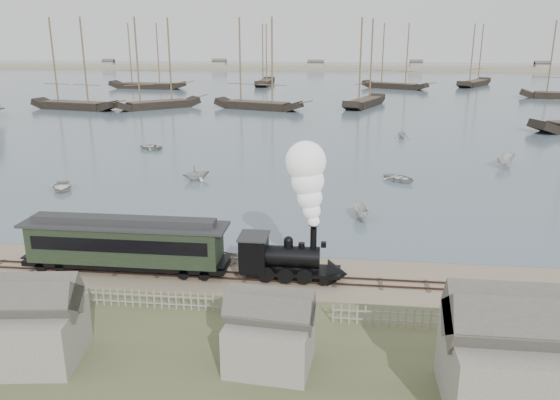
# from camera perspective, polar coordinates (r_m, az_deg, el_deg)

# --- Properties ---
(ground) EXTENTS (600.00, 600.00, 0.00)m
(ground) POSITION_cam_1_polar(r_m,az_deg,el_deg) (38.99, -1.60, -6.93)
(ground) COLOR gray
(ground) RESTS_ON ground
(harbor_water) EXTENTS (600.00, 336.00, 0.06)m
(harbor_water) POSITION_cam_1_polar(r_m,az_deg,el_deg) (206.01, 5.34, 12.22)
(harbor_water) COLOR #445561
(harbor_water) RESTS_ON ground
(rail_track) EXTENTS (120.00, 1.80, 0.16)m
(rail_track) POSITION_cam_1_polar(r_m,az_deg,el_deg) (37.17, -2.05, -8.10)
(rail_track) COLOR #39241F
(rail_track) RESTS_ON ground
(picket_fence_west) EXTENTS (19.00, 0.10, 1.20)m
(picket_fence_west) POSITION_cam_1_polar(r_m,az_deg,el_deg) (34.42, -14.31, -10.85)
(picket_fence_west) COLOR slate
(picket_fence_west) RESTS_ON ground
(picket_fence_east) EXTENTS (15.00, 0.10, 1.20)m
(picket_fence_east) POSITION_cam_1_polar(r_m,az_deg,el_deg) (32.73, 19.13, -12.81)
(picket_fence_east) COLOR slate
(picket_fence_east) RESTS_ON ground
(shed_left) EXTENTS (5.00, 4.00, 4.10)m
(shed_left) POSITION_cam_1_polar(r_m,az_deg,el_deg) (31.22, -24.54, -14.97)
(shed_left) COLOR slate
(shed_left) RESTS_ON ground
(shed_mid) EXTENTS (4.00, 3.50, 3.60)m
(shed_mid) POSITION_cam_1_polar(r_m,az_deg,el_deg) (28.26, -1.05, -16.83)
(shed_mid) COLOR slate
(shed_mid) RESTS_ON ground
(far_spit) EXTENTS (500.00, 20.00, 1.80)m
(far_spit) POSITION_cam_1_polar(r_m,az_deg,el_deg) (285.83, 5.80, 13.41)
(far_spit) COLOR tan
(far_spit) RESTS_ON ground
(locomotive) EXTENTS (7.22, 2.70, 9.00)m
(locomotive) POSITION_cam_1_polar(r_m,az_deg,el_deg) (35.34, 2.39, -2.24)
(locomotive) COLOR black
(locomotive) RESTS_ON ground
(passenger_coach) EXTENTS (14.15, 2.73, 3.44)m
(passenger_coach) POSITION_cam_1_polar(r_m,az_deg,el_deg) (38.79, -15.87, -4.26)
(passenger_coach) COLOR black
(passenger_coach) RESTS_ON ground
(beached_dinghy) EXTENTS (3.30, 4.31, 0.83)m
(beached_dinghy) POSITION_cam_1_polar(r_m,az_deg,el_deg) (39.66, -6.85, -5.98)
(beached_dinghy) COLOR beige
(beached_dinghy) RESTS_ON ground
(rowboat_0) EXTENTS (4.82, 4.27, 0.83)m
(rowboat_0) POSITION_cam_1_polar(r_m,az_deg,el_deg) (62.15, -21.84, 1.34)
(rowboat_0) COLOR beige
(rowboat_0) RESTS_ON harbor_water
(rowboat_1) EXTENTS (4.16, 4.26, 1.70)m
(rowboat_1) POSITION_cam_1_polar(r_m,az_deg,el_deg) (62.36, -8.77, 2.82)
(rowboat_1) COLOR beige
(rowboat_1) RESTS_ON harbor_water
(rowboat_2) EXTENTS (3.23, 1.66, 1.19)m
(rowboat_2) POSITION_cam_1_polar(r_m,az_deg,el_deg) (49.03, 8.38, -1.28)
(rowboat_2) COLOR beige
(rowboat_2) RESTS_ON harbor_water
(rowboat_3) EXTENTS (4.68, 4.73, 0.80)m
(rowboat_3) POSITION_cam_1_polar(r_m,az_deg,el_deg) (62.70, 12.38, 2.28)
(rowboat_3) COLOR beige
(rowboat_3) RESTS_ON harbor_water
(rowboat_5) EXTENTS (4.00, 3.53, 1.51)m
(rowboat_5) POSITION_cam_1_polar(r_m,az_deg,el_deg) (73.88, 22.50, 3.82)
(rowboat_5) COLOR beige
(rowboat_5) RESTS_ON harbor_water
(rowboat_6) EXTENTS (4.07, 4.71, 0.82)m
(rowboat_6) POSITION_cam_1_polar(r_m,az_deg,el_deg) (81.44, -13.46, 5.47)
(rowboat_6) COLOR beige
(rowboat_6) RESTS_ON harbor_water
(rowboat_7) EXTENTS (3.15, 2.86, 1.44)m
(rowboat_7) POSITION_cam_1_polar(r_m,az_deg,el_deg) (90.32, 12.62, 6.79)
(rowboat_7) COLOR beige
(rowboat_7) RESTS_ON harbor_water
(schooner_0) EXTENTS (21.64, 9.27, 20.00)m
(schooner_0) POSITION_cam_1_polar(r_m,az_deg,el_deg) (131.98, -21.04, 13.16)
(schooner_0) COLOR black
(schooner_0) RESTS_ON harbor_water
(schooner_1) EXTENTS (17.79, 16.52, 20.00)m
(schooner_1) POSITION_cam_1_polar(r_m,az_deg,el_deg) (128.12, -12.88, 13.75)
(schooner_1) COLOR black
(schooner_1) RESTS_ON harbor_water
(schooner_2) EXTENTS (21.16, 11.22, 20.00)m
(schooner_2) POSITION_cam_1_polar(r_m,az_deg,el_deg) (123.78, -2.37, 14.05)
(schooner_2) COLOR black
(schooner_2) RESTS_ON harbor_water
(schooner_3) EXTENTS (11.31, 20.28, 20.00)m
(schooner_3) POSITION_cam_1_polar(r_m,az_deg,el_deg) (130.44, 9.02, 14.00)
(schooner_3) COLOR black
(schooner_3) RESTS_ON harbor_water
(schooner_6) EXTENTS (24.84, 7.85, 20.00)m
(schooner_6) POSITION_cam_1_polar(r_m,az_deg,el_deg) (180.58, -13.89, 14.41)
(schooner_6) COLOR black
(schooner_6) RESTS_ON harbor_water
(schooner_7) EXTENTS (4.92, 20.00, 20.00)m
(schooner_7) POSITION_cam_1_polar(r_m,az_deg,el_deg) (187.64, -1.60, 14.93)
(schooner_7) COLOR black
(schooner_7) RESTS_ON harbor_water
(schooner_8) EXTENTS (20.90, 14.61, 20.00)m
(schooner_8) POSITION_cam_1_polar(r_m,az_deg,el_deg) (178.97, 12.03, 14.51)
(schooner_8) COLOR black
(schooner_8) RESTS_ON harbor_water
(schooner_9) EXTENTS (15.60, 21.80, 20.00)m
(schooner_9) POSITION_cam_1_polar(r_m,az_deg,el_deg) (195.85, 19.88, 14.06)
(schooner_9) COLOR black
(schooner_9) RESTS_ON harbor_water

